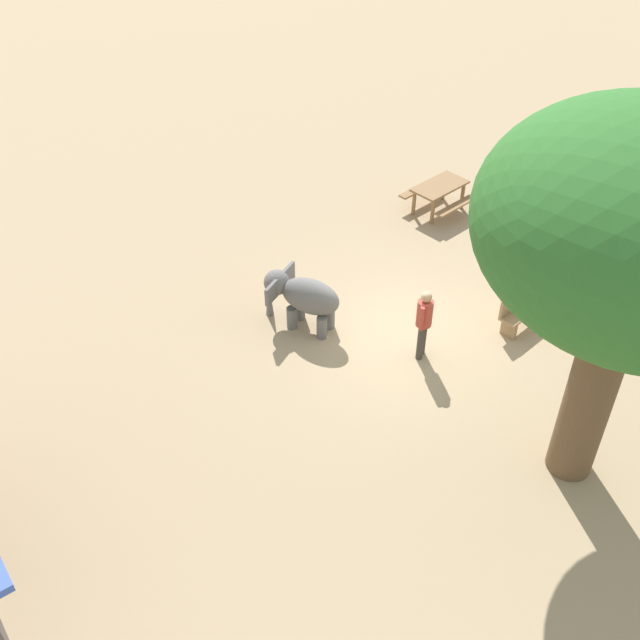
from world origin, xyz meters
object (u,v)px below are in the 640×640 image
at_px(elephant, 303,296).
at_px(wooden_bench, 523,307).
at_px(person_handler, 424,320).
at_px(picnic_table_near, 439,192).

bearing_deg(elephant, wooden_bench, -152.77).
bearing_deg(elephant, person_handler, -175.44).
bearing_deg(picnic_table_near, person_handler, 36.99).
xyz_separation_m(elephant, wooden_bench, (-2.73, -3.81, -0.31)).
relative_size(person_handler, wooden_bench, 1.12).
distance_m(elephant, picnic_table_near, 5.90).
xyz_separation_m(wooden_bench, picnic_table_near, (4.53, -1.80, 0.12)).
height_order(elephant, person_handler, person_handler).
relative_size(elephant, wooden_bench, 1.20).
bearing_deg(picnic_table_near, elephant, 11.20).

